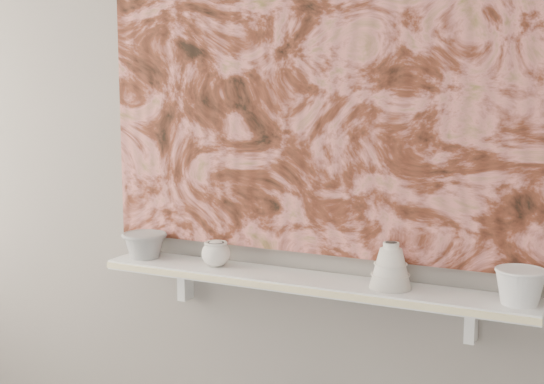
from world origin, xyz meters
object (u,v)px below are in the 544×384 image
Objects in this scene: shelf at (308,282)px; cup_cream at (216,254)px; bowl_white at (520,286)px; bell_vessel at (391,265)px; bowl_grey at (145,245)px; painting at (320,79)px.

shelf is 14.91× the size of cup_cream.
bell_vessel is at bearing 180.00° from bowl_white.
bowl_grey is 1.65× the size of cup_cream.
shelf is 10.15× the size of bell_vessel.
bell_vessel is at bearing 0.00° from shelf.
bell_vessel is (0.87, 0.00, 0.02)m from bowl_grey.
shelf is 0.28m from bell_vessel.
shelf is 0.61m from bowl_grey.
bell_vessel is (0.26, 0.00, 0.08)m from shelf.
cup_cream is 0.96m from bowl_white.
bowl_grey is at bearing 180.00° from cup_cream.
bell_vessel is (0.26, -0.08, -0.54)m from painting.
painting is at bearing 7.50° from bowl_grey.
bell_vessel reaches higher than bowl_white.
bowl_white is (1.24, 0.00, 0.01)m from bowl_grey.
shelf is at bearing 0.00° from cup_cream.
bowl_grey is (-0.61, 0.00, 0.06)m from shelf.
shelf is 0.63m from bowl_white.
bowl_white is at bearing 0.00° from cup_cream.
cup_cream is at bearing 180.00° from bell_vessel.
cup_cream is (-0.33, 0.00, 0.06)m from shelf.
cup_cream is (-0.33, -0.08, -0.57)m from painting.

